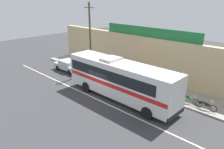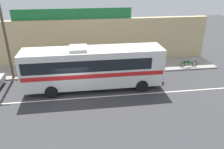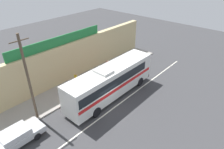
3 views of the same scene
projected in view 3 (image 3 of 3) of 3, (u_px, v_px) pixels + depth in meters
name	position (u px, v px, depth m)	size (l,w,h in m)	color
ground_plane	(106.00, 106.00, 21.01)	(70.00, 70.00, 0.00)	#3A3A3D
sidewalk_slab	(74.00, 88.00, 23.94)	(30.00, 3.60, 0.14)	gray
storefront_facade	(61.00, 65.00, 24.01)	(30.00, 0.70, 4.80)	tan
storefront_billboard	(59.00, 41.00, 22.67)	(12.32, 0.12, 1.10)	#1E7538
road_center_stripe	(112.00, 110.00, 20.55)	(30.00, 0.14, 0.01)	silver
intercity_bus	(111.00, 80.00, 21.57)	(11.64, 2.63, 3.78)	silver
parked_car	(16.00, 136.00, 16.46)	(4.41, 1.91, 1.37)	#B7BABF
utility_pole	(28.00, 79.00, 17.22)	(1.60, 0.22, 8.37)	brown
motorcycle_orange	(118.00, 66.00, 27.69)	(1.93, 0.56, 0.94)	black
motorcycle_red	(125.00, 63.00, 28.64)	(1.84, 0.56, 0.94)	black
motorcycle_green	(140.00, 56.00, 30.77)	(1.96, 0.56, 0.94)	black
pedestrian_near_shop	(108.00, 65.00, 26.78)	(0.30, 0.48, 1.69)	navy
pedestrian_far_left	(76.00, 78.00, 23.90)	(0.30, 0.48, 1.61)	brown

